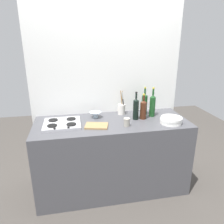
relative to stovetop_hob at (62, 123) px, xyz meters
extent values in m
plane|color=#47423D|center=(0.57, -0.02, -0.91)|extent=(6.00, 6.00, 0.00)
cube|color=#4C4C51|center=(0.57, -0.02, -0.46)|extent=(1.80, 0.70, 0.90)
cube|color=white|center=(0.57, 0.36, 0.26)|extent=(1.90, 0.06, 2.36)
cube|color=#B2B2B7|center=(0.00, 0.00, 0.00)|extent=(0.41, 0.38, 0.02)
cylinder|color=black|center=(-0.10, -0.08, 0.02)|extent=(0.11, 0.11, 0.01)
cylinder|color=black|center=(0.10, -0.08, 0.02)|extent=(0.11, 0.11, 0.01)
cylinder|color=black|center=(-0.10, 0.09, 0.02)|extent=(0.11, 0.11, 0.01)
cylinder|color=black|center=(0.10, 0.09, 0.02)|extent=(0.11, 0.11, 0.01)
cylinder|color=black|center=(-0.07, -0.17, 0.02)|extent=(0.02, 0.02, 0.02)
cylinder|color=black|center=(0.07, -0.17, 0.02)|extent=(0.02, 0.02, 0.02)
cylinder|color=white|center=(1.23, -0.20, -0.01)|extent=(0.24, 0.24, 0.01)
cylinder|color=white|center=(1.23, -0.20, 0.01)|extent=(0.24, 0.24, 0.01)
cylinder|color=white|center=(1.23, -0.20, 0.02)|extent=(0.24, 0.24, 0.01)
cylinder|color=white|center=(1.23, -0.20, 0.04)|extent=(0.24, 0.24, 0.01)
cylinder|color=white|center=(1.23, -0.20, 0.05)|extent=(0.24, 0.24, 0.01)
cylinder|color=#19471E|center=(1.02, 0.14, 0.11)|extent=(0.07, 0.07, 0.25)
cone|color=#19471E|center=(1.02, 0.14, 0.25)|extent=(0.07, 0.07, 0.02)
cylinder|color=#19471E|center=(1.02, 0.14, 0.30)|extent=(0.02, 0.02, 0.07)
cylinder|color=gold|center=(1.02, 0.14, 0.34)|extent=(0.03, 0.03, 0.02)
cylinder|color=#19471E|center=(1.10, 0.07, 0.11)|extent=(0.07, 0.07, 0.25)
cone|color=#19471E|center=(1.10, 0.07, 0.24)|extent=(0.07, 0.07, 0.02)
cylinder|color=#19471E|center=(1.10, 0.07, 0.30)|extent=(0.02, 0.02, 0.08)
cylinder|color=gold|center=(1.10, 0.07, 0.35)|extent=(0.03, 0.03, 0.02)
cylinder|color=#472314|center=(0.96, 0.00, 0.09)|extent=(0.08, 0.08, 0.21)
cone|color=#472314|center=(0.96, 0.00, 0.21)|extent=(0.08, 0.08, 0.03)
cylinder|color=#472314|center=(0.96, 0.00, 0.25)|extent=(0.02, 0.02, 0.06)
cylinder|color=gold|center=(0.96, 0.00, 0.29)|extent=(0.03, 0.03, 0.02)
cylinder|color=black|center=(0.87, 0.00, 0.10)|extent=(0.07, 0.07, 0.23)
cone|color=black|center=(0.87, 0.00, 0.23)|extent=(0.07, 0.07, 0.02)
cylinder|color=black|center=(0.87, 0.00, 0.28)|extent=(0.02, 0.02, 0.07)
cylinder|color=black|center=(0.87, 0.00, 0.32)|extent=(0.03, 0.03, 0.02)
cylinder|color=silver|center=(0.40, 0.15, -0.01)|extent=(0.07, 0.07, 0.01)
cone|color=silver|center=(0.40, 0.15, 0.03)|extent=(0.14, 0.14, 0.06)
cylinder|color=silver|center=(0.74, 0.21, 0.05)|extent=(0.09, 0.09, 0.13)
cylinder|color=#997247|center=(0.74, 0.21, 0.17)|extent=(0.01, 0.02, 0.26)
cylinder|color=#262626|center=(0.76, 0.20, 0.14)|extent=(0.04, 0.04, 0.21)
cylinder|color=#997247|center=(0.74, 0.21, 0.17)|extent=(0.03, 0.03, 0.26)
cylinder|color=#B7B7B2|center=(0.76, 0.21, 0.16)|extent=(0.05, 0.05, 0.24)
cylinder|color=#9E998C|center=(0.71, -0.18, 0.03)|extent=(0.07, 0.07, 0.08)
cylinder|color=beige|center=(0.71, -0.18, 0.07)|extent=(0.07, 0.07, 0.01)
cube|color=#9E7A4C|center=(0.38, -0.13, 0.00)|extent=(0.28, 0.23, 0.02)
camera|label=1|loc=(0.13, -2.32, 0.92)|focal=34.40mm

